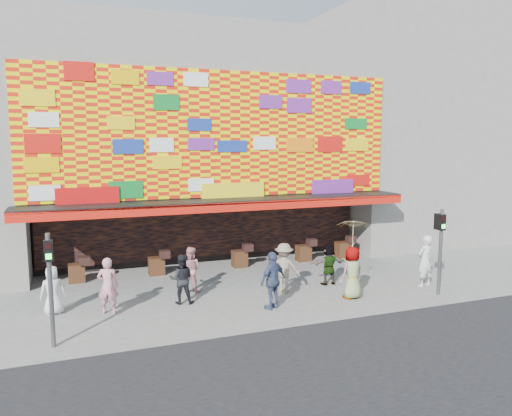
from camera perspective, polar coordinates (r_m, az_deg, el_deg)
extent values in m
plane|color=slate|center=(16.81, 0.02, -10.70)|extent=(90.00, 90.00, 0.00)
cube|color=black|center=(11.45, 12.45, -20.08)|extent=(30.00, 8.00, 0.02)
cube|color=gray|center=(23.63, -7.03, 10.56)|extent=(15.00, 8.00, 7.00)
cube|color=black|center=(24.86, -7.39, -1.15)|extent=(15.00, 6.00, 3.00)
cube|color=gray|center=(20.33, -25.07, -3.82)|extent=(0.40, 2.00, 3.00)
cube|color=gray|center=(24.07, 12.11, -1.56)|extent=(0.40, 2.00, 3.00)
cube|color=black|center=(19.30, -3.58, 0.83)|extent=(15.20, 1.60, 0.12)
cube|color=red|center=(18.58, -2.86, 0.10)|extent=(15.20, 0.04, 0.35)
cube|color=#F7E700|center=(19.70, -4.13, 8.40)|extent=(14.80, 0.08, 4.90)
cube|color=black|center=(21.84, -5.46, -2.22)|extent=(14.00, 0.25, 2.50)
cube|color=gray|center=(29.56, 18.57, 8.67)|extent=(11.00, 8.00, 12.00)
cylinder|color=#59595B|center=(13.95, -22.41, -8.75)|extent=(0.12, 0.12, 3.00)
cube|color=black|center=(13.70, -22.64, -4.52)|extent=(0.22, 0.18, 0.55)
cube|color=black|center=(13.58, -22.68, -4.07)|extent=(0.14, 0.02, 0.14)
cube|color=#19E533|center=(13.63, -22.62, -5.14)|extent=(0.14, 0.02, 0.14)
cylinder|color=#59595B|center=(18.31, 20.31, -4.78)|extent=(0.12, 0.12, 3.00)
cube|color=black|center=(18.12, 20.46, -1.53)|extent=(0.22, 0.18, 0.55)
cube|color=black|center=(18.03, 20.68, -1.17)|extent=(0.14, 0.02, 0.14)
cube|color=#19E533|center=(18.07, 20.64, -1.99)|extent=(0.14, 0.02, 0.14)
imported|color=silver|center=(16.71, -22.22, -8.69)|extent=(0.80, 0.58, 1.52)
imported|color=#CF8693|center=(16.19, -16.57, -8.49)|extent=(0.75, 0.61, 1.77)
imported|color=black|center=(16.64, -8.51, -8.03)|extent=(0.94, 0.82, 1.64)
imported|color=gray|center=(17.62, 3.22, -6.86)|extent=(1.31, 1.08, 1.76)
imported|color=#3A4766|center=(15.94, 1.94, -8.26)|extent=(1.17, 0.88, 1.85)
imported|color=gray|center=(18.78, 8.32, -6.39)|extent=(1.42, 0.50, 1.52)
imported|color=gray|center=(17.25, 10.95, -7.26)|extent=(0.96, 0.71, 1.79)
imported|color=silver|center=(19.35, 18.77, -5.73)|extent=(0.77, 0.58, 1.89)
imported|color=pink|center=(17.84, -7.53, -6.97)|extent=(0.99, 0.94, 1.62)
imported|color=#FEE9A0|center=(16.97, 11.07, -3.00)|extent=(1.19, 1.21, 1.00)
cylinder|color=#4C3326|center=(17.17, 10.98, -6.11)|extent=(0.02, 0.02, 1.00)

